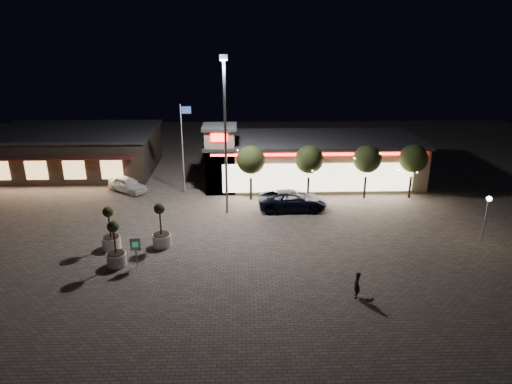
{
  "coord_description": "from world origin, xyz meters",
  "views": [
    {
      "loc": [
        3.29,
        -26.34,
        14.38
      ],
      "look_at": [
        4.29,
        6.0,
        2.49
      ],
      "focal_mm": 32.0,
      "sensor_mm": 36.0,
      "label": 1
    }
  ],
  "objects_px": {
    "pedestrian": "(357,285)",
    "white_sedan": "(128,184)",
    "valet_sign": "(136,247)",
    "planter_mid": "(116,252)",
    "pickup_truck": "(293,200)",
    "planter_left": "(111,236)"
  },
  "relations": [
    {
      "from": "pickup_truck",
      "to": "planter_mid",
      "type": "height_order",
      "value": "planter_mid"
    },
    {
      "from": "planter_left",
      "to": "planter_mid",
      "type": "height_order",
      "value": "same"
    },
    {
      "from": "planter_left",
      "to": "valet_sign",
      "type": "relative_size",
      "value": 1.55
    },
    {
      "from": "planter_left",
      "to": "planter_mid",
      "type": "relative_size",
      "value": 1.0
    },
    {
      "from": "pickup_truck",
      "to": "white_sedan",
      "type": "distance_m",
      "value": 15.39
    },
    {
      "from": "planter_mid",
      "to": "pedestrian",
      "type": "bearing_deg",
      "value": -15.78
    },
    {
      "from": "pedestrian",
      "to": "white_sedan",
      "type": "bearing_deg",
      "value": -128.29
    },
    {
      "from": "white_sedan",
      "to": "pedestrian",
      "type": "relative_size",
      "value": 2.6
    },
    {
      "from": "pedestrian",
      "to": "valet_sign",
      "type": "bearing_deg",
      "value": -98.2
    },
    {
      "from": "pickup_truck",
      "to": "valet_sign",
      "type": "bearing_deg",
      "value": 130.09
    },
    {
      "from": "planter_left",
      "to": "planter_mid",
      "type": "bearing_deg",
      "value": -68.31
    },
    {
      "from": "planter_mid",
      "to": "valet_sign",
      "type": "relative_size",
      "value": 1.55
    },
    {
      "from": "white_sedan",
      "to": "valet_sign",
      "type": "distance_m",
      "value": 14.48
    },
    {
      "from": "planter_left",
      "to": "pedestrian",
      "type": "bearing_deg",
      "value": -22.87
    },
    {
      "from": "white_sedan",
      "to": "planter_mid",
      "type": "distance_m",
      "value": 14.0
    },
    {
      "from": "pickup_truck",
      "to": "valet_sign",
      "type": "xyz_separation_m",
      "value": [
        -10.84,
        -9.23,
        0.59
      ]
    },
    {
      "from": "pedestrian",
      "to": "planter_mid",
      "type": "relative_size",
      "value": 0.5
    },
    {
      "from": "planter_left",
      "to": "planter_mid",
      "type": "distance_m",
      "value": 2.58
    },
    {
      "from": "white_sedan",
      "to": "planter_mid",
      "type": "xyz_separation_m",
      "value": [
        2.5,
        -13.77,
        0.26
      ]
    },
    {
      "from": "pedestrian",
      "to": "planter_left",
      "type": "bearing_deg",
      "value": -104.52
    },
    {
      "from": "pedestrian",
      "to": "valet_sign",
      "type": "distance_m",
      "value": 13.6
    },
    {
      "from": "pickup_truck",
      "to": "pedestrian",
      "type": "distance_m",
      "value": 13.28
    }
  ]
}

